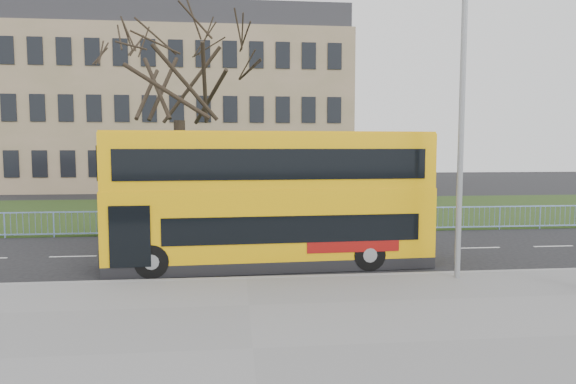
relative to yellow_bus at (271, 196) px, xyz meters
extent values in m
plane|color=black|center=(-0.84, -0.37, -2.29)|extent=(120.00, 120.00, 0.00)
cube|color=slate|center=(-0.84, -7.12, -2.23)|extent=(80.00, 10.50, 0.12)
cube|color=gray|center=(-0.84, -1.92, -2.22)|extent=(80.00, 0.20, 0.14)
cube|color=#1F3513|center=(-0.84, 13.93, -2.25)|extent=(80.00, 15.40, 0.08)
cube|color=#867655|center=(-5.84, 34.63, 4.71)|extent=(30.00, 15.00, 14.00)
cube|color=#EEAE0A|center=(0.00, 0.01, -0.99)|extent=(10.26, 2.84, 1.89)
cube|color=#EEAE0A|center=(0.00, 0.01, 0.12)|extent=(10.26, 2.84, 0.33)
cube|color=#EEAE0A|center=(0.00, 0.01, 1.13)|extent=(10.21, 2.79, 1.70)
cube|color=black|center=(0.63, -1.18, -0.92)|extent=(7.84, 0.36, 0.82)
cube|color=black|center=(0.05, -1.19, 1.04)|extent=(9.35, 0.42, 0.92)
cylinder|color=black|center=(-3.58, -1.23, -1.78)|extent=(1.02, 0.31, 1.01)
cylinder|color=black|center=(3.00, -0.96, -1.78)|extent=(1.02, 0.31, 1.01)
cylinder|color=gray|center=(5.16, -2.54, 1.87)|extent=(0.16, 0.16, 8.07)
camera|label=1|loc=(-1.15, -16.35, 1.55)|focal=32.00mm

